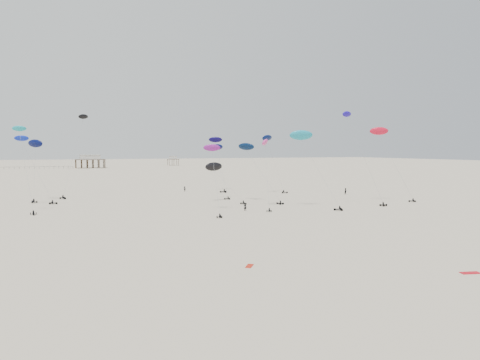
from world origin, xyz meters
name	(u,v)px	position (x,y,z in m)	size (l,w,h in m)	color
ground_plane	(144,180)	(0.00, 200.00, 0.00)	(900.00, 900.00, 0.00)	beige
pavilion_main	(90,162)	(-10.00, 350.00, 4.22)	(21.00, 13.00, 9.80)	brown
pavilion_small	(173,161)	(60.00, 380.00, 3.49)	(9.00, 7.00, 8.00)	brown
pier_fence	(12,168)	(-62.00, 350.00, 0.77)	(80.20, 0.20, 1.50)	black
rig_0	(76,148)	(-32.02, 137.53, 14.28)	(9.76, 15.82, 26.73)	black
rig_1	(266,153)	(8.32, 91.97, 12.90)	(6.22, 12.68, 17.64)	black
rig_2	(25,164)	(-44.42, 102.71, 10.79)	(4.93, 8.93, 19.31)	black
rig_3	(213,161)	(-5.84, 89.32, 11.26)	(5.57, 14.50, 17.91)	black
rig_4	(217,171)	(1.71, 107.95, 8.25)	(8.16, 12.43, 13.33)	black
rig_5	(363,153)	(31.93, 85.95, 13.04)	(9.69, 8.15, 23.66)	black
rig_6	(252,156)	(10.16, 104.33, 12.20)	(7.82, 14.76, 17.57)	black
rig_7	(218,154)	(3.86, 112.85, 12.68)	(5.72, 4.34, 17.48)	black
rig_8	(218,156)	(12.85, 137.90, 11.46)	(5.33, 12.08, 16.60)	black
rig_9	(34,164)	(-42.91, 118.75, 10.16)	(9.96, 3.34, 17.53)	black
rig_10	(384,141)	(43.11, 91.62, 15.99)	(10.54, 8.32, 20.37)	black
rig_11	(270,148)	(25.42, 124.11, 14.35)	(8.46, 6.22, 18.67)	black
rig_12	(35,154)	(-42.90, 128.37, 12.53)	(4.89, 10.31, 16.72)	black
rig_13	(306,145)	(17.10, 88.13, 15.02)	(8.72, 12.45, 19.61)	black
spectator_0	(245,211)	(1.13, 87.68, 0.00)	(0.73, 0.50, 2.01)	black
spectator_1	(346,194)	(44.92, 110.96, 0.00)	(1.10, 0.64, 2.26)	black
spectator_3	(185,191)	(1.76, 139.59, 0.00)	(0.76, 0.52, 2.08)	black
grounded_kite_a	(470,273)	(3.54, 29.04, 0.00)	(2.20, 0.90, 0.08)	red
grounded_kite_b	(249,266)	(-18.17, 41.51, 0.00)	(1.80, 0.70, 0.07)	red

